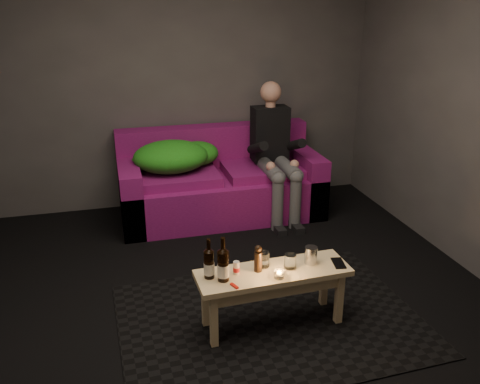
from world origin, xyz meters
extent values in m
plane|color=black|center=(0.00, 0.00, 0.00)|extent=(4.50, 4.50, 0.00)
plane|color=#444244|center=(0.00, 2.25, 1.30)|extent=(4.00, 0.00, 4.00)
cube|color=black|center=(0.20, -0.12, 0.00)|extent=(2.11, 1.57, 0.01)
cube|color=#770F5C|center=(0.29, 1.77, 0.21)|extent=(2.00, 0.90, 0.42)
cube|color=#770F5C|center=(0.29, 2.11, 0.64)|extent=(2.00, 0.22, 0.44)
cube|color=#770F5C|center=(-0.62, 1.77, 0.31)|extent=(0.20, 0.90, 0.62)
cube|color=#770F5C|center=(1.19, 1.77, 0.31)|extent=(0.20, 0.90, 0.62)
cube|color=#770F5C|center=(-0.14, 1.72, 0.46)|extent=(0.75, 0.60, 0.10)
cube|color=#770F5C|center=(0.71, 1.72, 0.46)|extent=(0.75, 0.60, 0.10)
ellipsoid|color=#2B7815|center=(-0.20, 1.77, 0.66)|extent=(0.72, 0.56, 0.30)
ellipsoid|color=#2B7815|center=(0.08, 1.91, 0.63)|extent=(0.44, 0.36, 0.24)
ellipsoid|color=#2B7815|center=(-0.42, 1.89, 0.59)|extent=(0.32, 0.26, 0.16)
cube|color=black|center=(0.82, 1.82, 0.81)|extent=(0.36, 0.22, 0.55)
sphere|color=tan|center=(0.82, 1.82, 1.23)|extent=(0.21, 0.21, 0.21)
cylinder|color=#4B4D55|center=(0.73, 1.51, 0.53)|extent=(0.14, 0.50, 0.14)
cylinder|color=#4B4D55|center=(0.91, 1.51, 0.53)|extent=(0.14, 0.50, 0.14)
cylinder|color=#4B4D55|center=(0.73, 1.27, 0.26)|extent=(0.11, 0.11, 0.51)
cylinder|color=#4B4D55|center=(0.91, 1.27, 0.26)|extent=(0.11, 0.11, 0.51)
cube|color=black|center=(0.73, 1.21, 0.03)|extent=(0.09, 0.22, 0.06)
cube|color=black|center=(0.91, 1.21, 0.03)|extent=(0.09, 0.22, 0.06)
cube|color=#ECC58A|center=(0.20, -0.17, 0.40)|extent=(1.04, 0.36, 0.04)
cube|color=#ECC58A|center=(0.20, -0.17, 0.34)|extent=(0.90, 0.28, 0.09)
cube|color=#ECC58A|center=(-0.23, -0.30, 0.19)|extent=(0.05, 0.05, 0.38)
cube|color=#ECC58A|center=(-0.24, -0.07, 0.19)|extent=(0.05, 0.05, 0.38)
cube|color=#ECC58A|center=(0.65, -0.27, 0.19)|extent=(0.05, 0.05, 0.38)
cube|color=#ECC58A|center=(0.64, -0.04, 0.19)|extent=(0.05, 0.05, 0.38)
cylinder|color=black|center=(-0.22, -0.15, 0.51)|extent=(0.07, 0.07, 0.19)
cylinder|color=white|center=(-0.22, -0.15, 0.49)|extent=(0.07, 0.07, 0.08)
cone|color=black|center=(-0.22, -0.15, 0.62)|extent=(0.07, 0.07, 0.03)
cylinder|color=black|center=(-0.22, -0.15, 0.65)|extent=(0.03, 0.03, 0.09)
cylinder|color=black|center=(-0.14, -0.21, 0.52)|extent=(0.07, 0.07, 0.20)
cylinder|color=white|center=(-0.14, -0.21, 0.49)|extent=(0.08, 0.08, 0.09)
cone|color=black|center=(-0.14, -0.21, 0.64)|extent=(0.07, 0.07, 0.03)
cylinder|color=black|center=(-0.14, -0.21, 0.67)|extent=(0.03, 0.03, 0.10)
cylinder|color=silver|center=(-0.04, -0.15, 0.46)|extent=(0.05, 0.05, 0.09)
cylinder|color=black|center=(0.10, -0.15, 0.49)|extent=(0.07, 0.07, 0.14)
cylinder|color=white|center=(0.15, -0.10, 0.47)|extent=(0.11, 0.11, 0.10)
cylinder|color=white|center=(0.21, -0.27, 0.45)|extent=(0.07, 0.07, 0.05)
sphere|color=orange|center=(0.21, -0.27, 0.46)|extent=(0.02, 0.02, 0.02)
cylinder|color=white|center=(0.32, -0.17, 0.47)|extent=(0.09, 0.09, 0.10)
cylinder|color=#ACADB3|center=(0.48, -0.14, 0.48)|extent=(0.09, 0.09, 0.12)
cube|color=black|center=(0.66, -0.20, 0.42)|extent=(0.10, 0.16, 0.01)
cube|color=red|center=(-0.10, -0.30, 0.43)|extent=(0.04, 0.07, 0.01)
camera|label=1|loc=(-0.76, -2.96, 2.11)|focal=38.00mm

